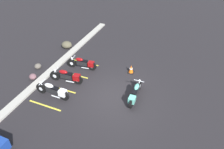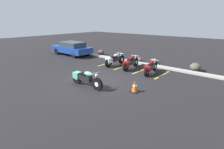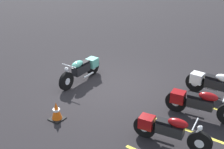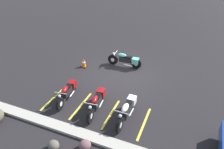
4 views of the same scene
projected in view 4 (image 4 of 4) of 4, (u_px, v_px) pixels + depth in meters
The scene contains 13 objects.
ground at pixel (123, 76), 12.79m from camera, with size 60.00×60.00×0.00m, color black.
motorcycle_teal_featured at pixel (126, 60), 13.49m from camera, with size 2.17×0.61×0.85m.
parked_bike_0 at pixel (127, 109), 9.55m from camera, with size 0.62×2.22×0.87m.
parked_bike_1 at pixel (97, 101), 10.04m from camera, with size 0.67×2.19×0.86m.
parked_bike_2 at pixel (67, 91), 10.73m from camera, with size 0.65×2.08×0.82m.
concrete_curb at pixel (82, 134), 8.86m from camera, with size 18.00×0.50×0.12m, color #A8A399.
landscape_rock_0 at pixel (53, 145), 8.21m from camera, with size 0.42×0.46×0.38m, color #575047.
landscape_rock_3 at pixel (85, 145), 8.21m from camera, with size 0.45×0.47×0.38m, color brown.
traffic_cone at pixel (84, 63), 13.56m from camera, with size 0.40×0.40×0.57m.
stall_line_0 at pixel (144, 123), 9.45m from camera, with size 0.10×2.10×0.00m, color gold.
stall_line_1 at pixel (111, 114), 9.96m from camera, with size 0.10×2.10×0.00m, color gold.
stall_line_2 at pixel (81, 106), 10.47m from camera, with size 0.10×2.10×0.00m, color gold.
stall_line_3 at pixel (54, 98), 10.98m from camera, with size 0.10×2.10×0.00m, color gold.
Camera 4 is at (-3.54, 10.28, 6.77)m, focal length 35.00 mm.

